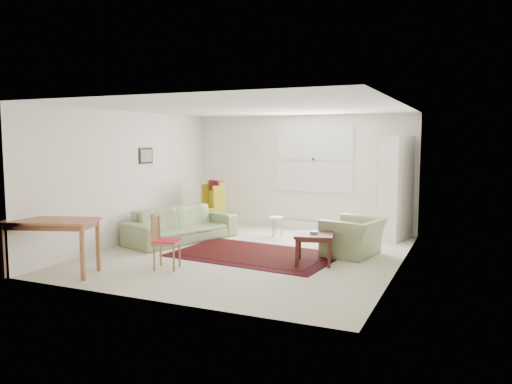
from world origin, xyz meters
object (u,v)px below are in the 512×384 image
at_px(desk, 52,247).
at_px(stool, 276,226).
at_px(wingback_chair, 204,206).
at_px(cabinet, 396,188).
at_px(armchair, 353,233).
at_px(desk_chair, 167,241).
at_px(sofa, 181,218).
at_px(coffee_table, 314,248).

bearing_deg(desk, stool, 64.44).
bearing_deg(wingback_chair, cabinet, 45.95).
xyz_separation_m(armchair, stool, (-1.83, 1.06, -0.18)).
xyz_separation_m(armchair, desk_chair, (-2.41, -2.01, 0.05)).
bearing_deg(sofa, desk_chair, -135.49).
height_order(sofa, armchair, sofa).
xyz_separation_m(armchair, wingback_chair, (-3.45, 0.97, 0.16)).
relative_size(wingback_chair, stool, 2.70).
distance_m(sofa, desk_chair, 2.08).
distance_m(coffee_table, cabinet, 2.78).
relative_size(cabinet, desk, 1.59).
xyz_separation_m(coffee_table, cabinet, (0.88, 2.52, 0.78)).
bearing_deg(cabinet, desk_chair, -112.58).
distance_m(sofa, stool, 1.94).
height_order(coffee_table, desk_chair, desk_chair).
distance_m(armchair, cabinet, 1.89).
bearing_deg(desk_chair, wingback_chair, 3.56).
height_order(armchair, stool, armchair).
relative_size(wingback_chair, desk, 0.85).
relative_size(sofa, desk, 1.74).
bearing_deg(sofa, stool, -33.10).
height_order(wingback_chair, coffee_table, wingback_chair).
distance_m(cabinet, desk, 6.32).
relative_size(armchair, wingback_chair, 0.90).
bearing_deg(stool, desk, -115.56).
distance_m(stool, desk, 4.48).
bearing_deg(stool, coffee_table, -53.40).
relative_size(armchair, coffee_table, 1.66).
bearing_deg(armchair, cabinet, 177.30).
bearing_deg(coffee_table, cabinet, 70.68).
xyz_separation_m(cabinet, desk_chair, (-2.84, -3.74, -0.59)).
bearing_deg(wingback_chair, desk_chair, -35.80).
height_order(sofa, desk_chair, sofa).
distance_m(armchair, wingback_chair, 3.59).
height_order(stool, cabinet, cabinet).
distance_m(cabinet, desk_chair, 4.73).
bearing_deg(sofa, armchair, -69.31).
bearing_deg(desk_chair, desk, 109.69).
relative_size(armchair, stool, 2.43).
relative_size(cabinet, desk_chair, 2.37).
bearing_deg(stool, armchair, -30.11).
distance_m(desk, desk_chair, 1.66).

